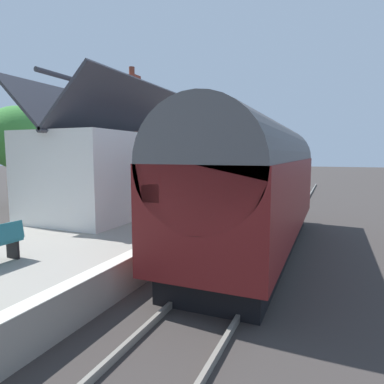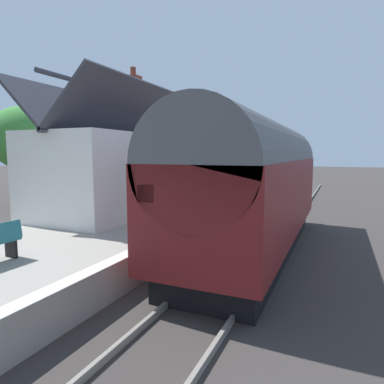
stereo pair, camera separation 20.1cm
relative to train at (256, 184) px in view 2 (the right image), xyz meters
name	(u,v)px [view 2 (the right image)]	position (x,y,z in m)	size (l,w,h in m)	color
ground_plane	(227,249)	(-0.22, 0.90, -2.22)	(160.00, 160.00, 0.00)	#383330
platform	(128,227)	(-0.22, 4.91, -1.81)	(32.00, 6.01, 0.82)	gray
platform_edge_coping	(195,222)	(-0.22, 2.08, -1.39)	(32.00, 0.36, 0.02)	beige
rail_near	(276,253)	(-0.22, -0.72, -2.15)	(52.00, 0.08, 0.14)	gray
rail_far	(232,248)	(-0.22, 0.72, -2.15)	(52.00, 0.08, 0.14)	gray
train	(256,184)	(0.00, 0.00, 0.00)	(10.80, 2.73, 4.32)	black
station_building	(116,170)	(0.49, 5.91, 0.32)	(7.47, 3.83, 6.09)	white
planter_under_sign	(184,182)	(9.90, 7.29, -0.94)	(0.61, 0.61, 0.89)	#9E5138
planter_bench_left	(189,186)	(8.94, 6.43, -1.12)	(0.75, 0.32, 0.58)	black
planter_bench_right	(215,182)	(10.00, 5.02, -0.90)	(0.53, 0.53, 0.92)	gray
lamp_post_platform	(251,148)	(8.80, 2.40, 1.34)	(0.32, 0.50, 3.95)	black
station_sign_board	(239,175)	(7.77, 2.81, -0.21)	(0.96, 0.06, 1.57)	black
tree_distant	(24,138)	(3.90, 15.17, 1.92)	(4.09, 3.83, 6.04)	#4C3828
tree_mid_background	(138,141)	(14.00, 13.52, 2.09)	(3.12, 3.07, 5.80)	#4C3828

